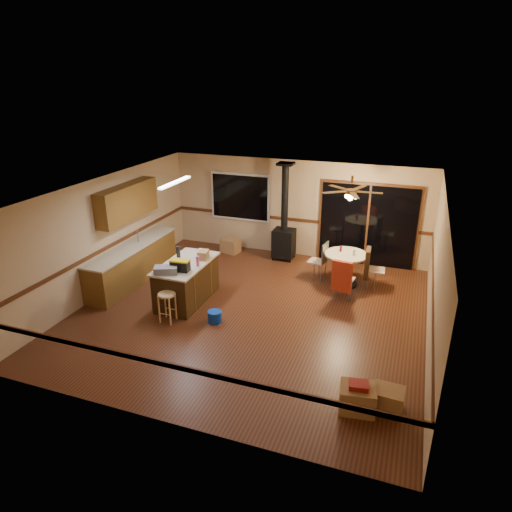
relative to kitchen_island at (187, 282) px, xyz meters
The scene contains 35 objects.
floor 1.57m from the kitchen_island, ahead, with size 7.00×7.00×0.00m, color #4B2515.
ceiling 2.62m from the kitchen_island, ahead, with size 7.00×7.00×0.00m, color silver.
wall_back 3.90m from the kitchen_island, 66.80° to the left, with size 7.00×7.00×0.00m, color tan.
wall_front 3.90m from the kitchen_island, 66.80° to the right, with size 7.00×7.00×0.00m, color tan.
wall_left 2.17m from the kitchen_island, behind, with size 7.00×7.00×0.00m, color tan.
wall_right 5.07m from the kitchen_island, ahead, with size 7.00×7.00×0.00m, color tan.
chair_rail 1.60m from the kitchen_island, ahead, with size 7.00×7.00×0.08m, color #4A2612, non-canonical shape.
window 3.61m from the kitchen_island, 91.66° to the left, with size 1.72×0.10×1.32m, color black.
sliding_door 4.88m from the kitchen_island, 45.42° to the left, with size 2.52×0.10×2.10m, color black.
lower_cabinets 1.77m from the kitchen_island, 163.61° to the left, with size 0.60×3.00×0.86m, color brown.
countertop 1.82m from the kitchen_island, 163.61° to the left, with size 0.64×3.04×0.04m, color #BEB293.
upper_cabinets 2.43m from the kitchen_island, 159.02° to the left, with size 0.35×2.00×0.80m, color brown.
kitchen_island is the anchor object (origin of this frame).
wood_stove 3.33m from the kitchen_island, 66.91° to the left, with size 0.55×0.50×2.52m.
ceiling_fan 4.11m from the kitchen_island, 32.80° to the left, with size 0.24×0.24×0.55m.
fluorescent_strip 2.15m from the kitchen_island, 135.00° to the left, with size 0.10×1.20×0.04m, color white.
toolbox_grey 0.82m from the kitchen_island, 100.62° to the right, with size 0.47×0.26×0.14m, color slate.
toolbox_black 0.69m from the kitchen_island, 76.40° to the right, with size 0.38×0.20×0.21m, color black.
toolbox_yellow_lid 0.79m from the kitchen_island, 76.40° to the right, with size 0.39×0.20×0.03m, color gold.
box_on_island 0.69m from the kitchen_island, 52.03° to the left, with size 0.21×0.28×0.19m, color #966E43.
bottle_dark 0.66m from the kitchen_island, 150.35° to the left, with size 0.09×0.09×0.30m, color black.
bottle_pink 0.64m from the kitchen_island, ahead, with size 0.07×0.07×0.22m, color #D84C8C.
bottle_white 0.70m from the kitchen_island, 69.65° to the left, with size 0.07×0.07×0.20m, color white.
bar_stool 0.96m from the kitchen_island, 86.39° to the right, with size 0.34×0.34×0.62m, color tan.
blue_bucket 1.21m from the kitchen_island, 34.39° to the right, with size 0.29×0.29×0.24m, color #0C3BB3.
dining_table 3.71m from the kitchen_island, 32.80° to the left, with size 1.00×1.00×0.78m.
glass_red 3.66m from the kitchen_island, 35.41° to the left, with size 0.05×0.05×0.14m, color #590C14.
glass_cream 3.86m from the kitchen_island, 30.72° to the left, with size 0.06×0.06×0.14m, color beige.
chair_left 3.28m from the kitchen_island, 39.70° to the left, with size 0.46×0.46×0.51m.
chair_near 3.39m from the kitchen_island, 19.49° to the left, with size 0.48×0.52×0.70m.
chair_right 4.18m from the kitchen_island, 29.40° to the left, with size 0.48×0.45×0.70m.
box_under_window 3.05m from the kitchen_island, 94.56° to the left, with size 0.49×0.39×0.39m, color #966E43.
box_corner_a 4.65m from the kitchen_island, 29.57° to the right, with size 0.52×0.44×0.40m, color #966E43.
box_corner_b 4.96m from the kitchen_island, 25.68° to the right, with size 0.45×0.38×0.36m, color #966E43.
box_small_red 4.64m from the kitchen_island, 29.57° to the right, with size 0.28×0.24×0.08m, color maroon.
Camera 1 is at (2.98, -7.96, 4.70)m, focal length 32.00 mm.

